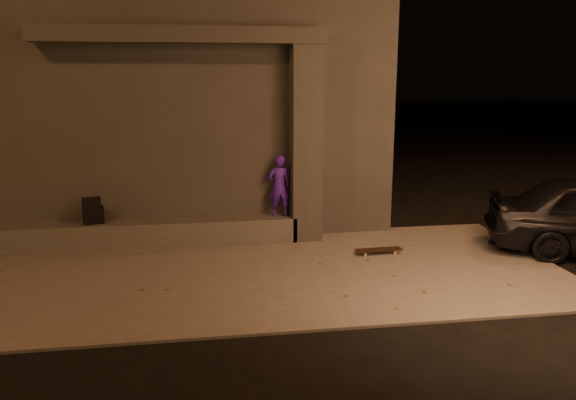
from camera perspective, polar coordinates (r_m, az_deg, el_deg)
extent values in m
plane|color=black|center=(7.17, -6.30, -13.13)|extent=(120.00, 120.00, 0.00)
cube|color=#67615B|center=(9.01, -6.93, -7.53)|extent=(11.00, 4.40, 0.04)
cube|color=#3D3A37|center=(12.99, -12.49, 10.06)|extent=(9.00, 5.00, 5.20)
cube|color=#4E4B47|center=(10.67, -15.42, -3.31)|extent=(6.00, 0.55, 0.45)
cube|color=#3D3A37|center=(10.47, 1.81, 5.64)|extent=(0.55, 0.55, 3.60)
cube|color=#3D3A37|center=(10.29, -10.80, 16.14)|extent=(5.00, 0.70, 0.28)
imported|color=#451AAC|center=(10.51, -0.90, 1.44)|extent=(0.45, 0.32, 1.16)
cube|color=black|center=(10.68, -19.17, -1.48)|extent=(0.40, 0.31, 0.30)
cube|color=black|center=(10.63, -19.26, -0.15)|extent=(0.32, 0.12, 0.21)
cube|color=black|center=(9.97, 9.20, -4.99)|extent=(0.83, 0.25, 0.02)
cylinder|color=#A38341|center=(10.15, 10.48, -5.03)|extent=(0.06, 0.04, 0.06)
cylinder|color=#A38341|center=(10.01, 10.82, -5.30)|extent=(0.06, 0.04, 0.06)
cylinder|color=#A38341|center=(9.96, 7.55, -5.27)|extent=(0.06, 0.04, 0.06)
cylinder|color=#A38341|center=(9.82, 7.86, -5.54)|extent=(0.06, 0.04, 0.06)
cube|color=#99999E|center=(10.07, 10.65, -4.98)|extent=(0.06, 0.17, 0.02)
cube|color=#99999E|center=(9.88, 7.71, -5.21)|extent=(0.06, 0.17, 0.02)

